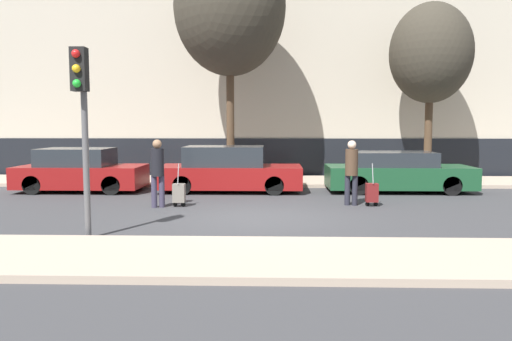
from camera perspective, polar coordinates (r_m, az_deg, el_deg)
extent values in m
plane|color=#38383A|center=(11.84, 0.18, -5.40)|extent=(80.00, 80.00, 0.00)
cube|color=tan|center=(8.18, -0.55, -9.90)|extent=(28.00, 2.50, 0.12)
cube|color=tan|center=(18.76, 0.76, -1.22)|extent=(28.00, 3.00, 0.12)
cube|color=#B7AD99|center=(22.12, 0.93, 13.44)|extent=(28.00, 2.14, 10.64)
cube|color=black|center=(20.86, 0.87, 1.49)|extent=(27.44, 0.06, 1.60)
cube|color=maroon|center=(17.35, -19.27, -0.62)|extent=(4.02, 1.91, 0.70)
cube|color=#23282D|center=(17.36, -19.83, 1.47)|extent=(2.21, 1.68, 0.57)
cylinder|color=black|center=(16.15, -16.22, -1.65)|extent=(0.60, 0.18, 0.60)
cylinder|color=black|center=(17.79, -14.50, -0.97)|extent=(0.60, 0.18, 0.60)
cylinder|color=black|center=(17.08, -24.20, -1.53)|extent=(0.60, 0.18, 0.60)
cylinder|color=black|center=(18.64, -21.88, -0.91)|extent=(0.60, 0.18, 0.60)
cube|color=maroon|center=(16.33, -2.96, -0.68)|extent=(4.63, 1.88, 0.70)
cube|color=#23282D|center=(16.29, -3.62, 1.66)|extent=(2.55, 1.65, 0.64)
cylinder|color=black|center=(15.46, 2.10, -1.74)|extent=(0.60, 0.18, 0.60)
cylinder|color=black|center=(17.14, 2.07, -1.04)|extent=(0.60, 0.18, 0.60)
cylinder|color=black|center=(15.70, -8.44, -1.68)|extent=(0.60, 0.18, 0.60)
cylinder|color=black|center=(17.37, -7.45, -1.00)|extent=(0.60, 0.18, 0.60)
cube|color=#194728|center=(16.90, 15.96, -0.68)|extent=(4.62, 1.84, 0.70)
cube|color=#23282D|center=(16.80, 15.40, 1.29)|extent=(2.54, 1.62, 0.46)
cylinder|color=black|center=(16.55, 21.47, -1.64)|extent=(0.60, 0.18, 0.60)
cylinder|color=black|center=(18.11, 19.70, -1.01)|extent=(0.60, 0.18, 0.60)
cylinder|color=black|center=(15.81, 11.64, -1.69)|extent=(0.60, 0.18, 0.60)
cylinder|color=black|center=(17.44, 10.70, -1.02)|extent=(0.60, 0.18, 0.60)
cylinder|color=#383347|center=(13.45, -10.71, -2.39)|extent=(0.15, 0.15, 0.84)
cylinder|color=#383347|center=(13.45, -11.57, -2.41)|extent=(0.15, 0.15, 0.84)
cylinder|color=black|center=(13.37, -11.20, 0.92)|extent=(0.34, 0.34, 0.73)
sphere|color=#936B4C|center=(13.34, -11.24, 2.99)|extent=(0.24, 0.24, 0.24)
cube|color=slate|center=(13.48, -8.80, -2.56)|extent=(0.32, 0.24, 0.50)
cylinder|color=black|center=(13.54, -9.24, -3.85)|extent=(0.12, 0.03, 0.12)
cylinder|color=black|center=(13.50, -8.31, -3.86)|extent=(0.12, 0.03, 0.12)
cylinder|color=gray|center=(13.34, -8.88, -0.38)|extent=(0.02, 0.19, 0.53)
cylinder|color=#23232D|center=(13.78, 11.23, -2.26)|extent=(0.15, 0.15, 0.82)
cylinder|color=#23232D|center=(13.80, 10.40, -2.23)|extent=(0.15, 0.15, 0.82)
cylinder|color=#473323|center=(13.71, 10.87, 0.93)|extent=(0.34, 0.34, 0.71)
sphere|color=beige|center=(13.68, 10.91, 2.90)|extent=(0.23, 0.23, 0.23)
cube|color=maroon|center=(13.74, 13.09, -2.48)|extent=(0.32, 0.24, 0.50)
cylinder|color=black|center=(13.77, 12.61, -3.76)|extent=(0.12, 0.03, 0.12)
cylinder|color=black|center=(13.81, 13.52, -3.75)|extent=(0.12, 0.03, 0.12)
cylinder|color=gray|center=(13.61, 13.20, -0.34)|extent=(0.02, 0.19, 0.53)
cylinder|color=#515154|center=(10.03, -18.91, 2.75)|extent=(0.12, 0.12, 3.61)
cube|color=black|center=(9.91, -19.54, 10.84)|extent=(0.28, 0.24, 0.80)
sphere|color=red|center=(9.80, -19.91, 12.46)|extent=(0.15, 0.15, 0.15)
sphere|color=gold|center=(9.77, -19.86, 10.91)|extent=(0.15, 0.15, 0.15)
sphere|color=green|center=(9.74, -19.81, 9.35)|extent=(0.15, 0.15, 0.15)
torus|color=black|center=(18.47, -2.67, -0.02)|extent=(0.72, 0.06, 0.72)
torus|color=black|center=(18.58, -5.90, -0.01)|extent=(0.72, 0.06, 0.72)
cylinder|color=navy|center=(18.50, -4.29, 0.60)|extent=(1.00, 0.05, 0.05)
cylinder|color=navy|center=(18.51, -4.88, 1.22)|extent=(0.04, 0.04, 0.40)
cylinder|color=#4C3826|center=(18.03, -2.95, 5.68)|extent=(0.28, 0.28, 4.39)
ellipsoid|color=#383328|center=(18.49, -3.01, 18.18)|extent=(3.95, 3.95, 4.82)
cylinder|color=#4C3826|center=(19.55, 19.07, 3.78)|extent=(0.28, 0.28, 3.30)
ellipsoid|color=#383328|center=(19.72, 19.35, 12.56)|extent=(2.97, 2.97, 3.63)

